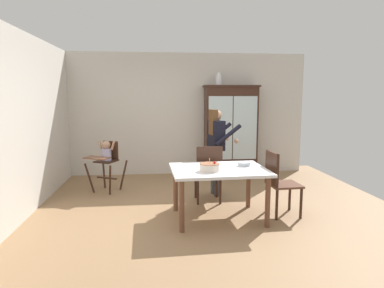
{
  "coord_description": "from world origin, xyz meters",
  "views": [
    {
      "loc": [
        -0.71,
        -5.01,
        1.78
      ],
      "look_at": [
        -0.11,
        0.7,
        0.95
      ],
      "focal_mm": 31.81,
      "sensor_mm": 36.0,
      "label": 1
    }
  ],
  "objects_px": {
    "birthday_cake": "(210,167)",
    "dining_chair_right_end": "(278,179)",
    "adult_person": "(216,141)",
    "serving_bowl": "(244,164)",
    "dining_chair_far_side": "(209,170)",
    "ceramic_vase": "(219,80)",
    "high_chair_with_toddler": "(106,157)",
    "dining_table": "(219,175)",
    "china_cabinet": "(231,130)"
  },
  "relations": [
    {
      "from": "birthday_cake",
      "to": "dining_chair_right_end",
      "type": "height_order",
      "value": "dining_chair_right_end"
    },
    {
      "from": "adult_person",
      "to": "serving_bowl",
      "type": "height_order",
      "value": "adult_person"
    },
    {
      "from": "dining_chair_far_side",
      "to": "dining_chair_right_end",
      "type": "distance_m",
      "value": 1.16
    },
    {
      "from": "birthday_cake",
      "to": "dining_chair_right_end",
      "type": "distance_m",
      "value": 1.09
    },
    {
      "from": "ceramic_vase",
      "to": "serving_bowl",
      "type": "height_order",
      "value": "ceramic_vase"
    },
    {
      "from": "dining_chair_right_end",
      "to": "serving_bowl",
      "type": "bearing_deg",
      "value": 75.53
    },
    {
      "from": "high_chair_with_toddler",
      "to": "dining_chair_far_side",
      "type": "distance_m",
      "value": 1.98
    },
    {
      "from": "dining_table",
      "to": "birthday_cake",
      "type": "relative_size",
      "value": 4.94
    },
    {
      "from": "china_cabinet",
      "to": "adult_person",
      "type": "distance_m",
      "value": 1.64
    },
    {
      "from": "dining_table",
      "to": "serving_bowl",
      "type": "distance_m",
      "value": 0.44
    },
    {
      "from": "dining_table",
      "to": "serving_bowl",
      "type": "relative_size",
      "value": 7.68
    },
    {
      "from": "china_cabinet",
      "to": "high_chair_with_toddler",
      "type": "distance_m",
      "value": 2.81
    },
    {
      "from": "birthday_cake",
      "to": "dining_chair_right_end",
      "type": "relative_size",
      "value": 0.29
    },
    {
      "from": "high_chair_with_toddler",
      "to": "adult_person",
      "type": "bearing_deg",
      "value": 14.26
    },
    {
      "from": "dining_table",
      "to": "dining_chair_right_end",
      "type": "distance_m",
      "value": 0.89
    },
    {
      "from": "china_cabinet",
      "to": "birthday_cake",
      "type": "relative_size",
      "value": 7.11
    },
    {
      "from": "high_chair_with_toddler",
      "to": "dining_table",
      "type": "bearing_deg",
      "value": -14.89
    },
    {
      "from": "high_chair_with_toddler",
      "to": "birthday_cake",
      "type": "xyz_separation_m",
      "value": [
        1.65,
        -1.76,
        0.14
      ]
    },
    {
      "from": "serving_bowl",
      "to": "dining_chair_right_end",
      "type": "xyz_separation_m",
      "value": [
        0.49,
        -0.1,
        -0.21
      ]
    },
    {
      "from": "birthday_cake",
      "to": "dining_chair_far_side",
      "type": "relative_size",
      "value": 0.29
    },
    {
      "from": "dining_chair_far_side",
      "to": "adult_person",
      "type": "bearing_deg",
      "value": -114.3
    },
    {
      "from": "dining_table",
      "to": "serving_bowl",
      "type": "bearing_deg",
      "value": 18.09
    },
    {
      "from": "adult_person",
      "to": "china_cabinet",
      "type": "bearing_deg",
      "value": -33.7
    },
    {
      "from": "adult_person",
      "to": "dining_table",
      "type": "bearing_deg",
      "value": 159.1
    },
    {
      "from": "high_chair_with_toddler",
      "to": "dining_chair_far_side",
      "type": "xyz_separation_m",
      "value": [
        1.77,
        -0.88,
        -0.1
      ]
    },
    {
      "from": "dining_chair_far_side",
      "to": "dining_chair_right_end",
      "type": "relative_size",
      "value": 1.0
    },
    {
      "from": "ceramic_vase",
      "to": "dining_chair_far_side",
      "type": "xyz_separation_m",
      "value": [
        -0.51,
        -1.97,
        -1.55
      ]
    },
    {
      "from": "dining_table",
      "to": "dining_chair_far_side",
      "type": "relative_size",
      "value": 1.44
    },
    {
      "from": "ceramic_vase",
      "to": "high_chair_with_toddler",
      "type": "xyz_separation_m",
      "value": [
        -2.28,
        -1.09,
        -1.46
      ]
    },
    {
      "from": "high_chair_with_toddler",
      "to": "adult_person",
      "type": "height_order",
      "value": "adult_person"
    },
    {
      "from": "ceramic_vase",
      "to": "high_chair_with_toddler",
      "type": "height_order",
      "value": "ceramic_vase"
    },
    {
      "from": "dining_table",
      "to": "ceramic_vase",
      "type": "bearing_deg",
      "value": 79.89
    },
    {
      "from": "ceramic_vase",
      "to": "high_chair_with_toddler",
      "type": "relative_size",
      "value": 0.28
    },
    {
      "from": "ceramic_vase",
      "to": "dining_table",
      "type": "height_order",
      "value": "ceramic_vase"
    },
    {
      "from": "dining_chair_far_side",
      "to": "dining_chair_right_end",
      "type": "bearing_deg",
      "value": 143.68
    },
    {
      "from": "adult_person",
      "to": "ceramic_vase",
      "type": "bearing_deg",
      "value": -23.97
    },
    {
      "from": "china_cabinet",
      "to": "dining_chair_far_side",
      "type": "relative_size",
      "value": 2.07
    },
    {
      "from": "dining_table",
      "to": "birthday_cake",
      "type": "distance_m",
      "value": 0.27
    },
    {
      "from": "china_cabinet",
      "to": "birthday_cake",
      "type": "bearing_deg",
      "value": -107.91
    },
    {
      "from": "china_cabinet",
      "to": "serving_bowl",
      "type": "bearing_deg",
      "value": -98.07
    },
    {
      "from": "ceramic_vase",
      "to": "high_chair_with_toddler",
      "type": "bearing_deg",
      "value": -154.54
    },
    {
      "from": "adult_person",
      "to": "dining_chair_far_side",
      "type": "relative_size",
      "value": 1.59
    },
    {
      "from": "ceramic_vase",
      "to": "serving_bowl",
      "type": "relative_size",
      "value": 1.5
    },
    {
      "from": "ceramic_vase",
      "to": "dining_chair_right_end",
      "type": "height_order",
      "value": "ceramic_vase"
    },
    {
      "from": "serving_bowl",
      "to": "dining_chair_far_side",
      "type": "xyz_separation_m",
      "value": [
        -0.43,
        0.6,
        -0.21
      ]
    },
    {
      "from": "adult_person",
      "to": "birthday_cake",
      "type": "height_order",
      "value": "adult_person"
    },
    {
      "from": "serving_bowl",
      "to": "dining_chair_right_end",
      "type": "height_order",
      "value": "dining_chair_right_end"
    },
    {
      "from": "adult_person",
      "to": "dining_chair_right_end",
      "type": "distance_m",
      "value": 1.41
    },
    {
      "from": "dining_table",
      "to": "dining_chair_far_side",
      "type": "bearing_deg",
      "value": 92.59
    },
    {
      "from": "ceramic_vase",
      "to": "dining_table",
      "type": "distance_m",
      "value": 3.1
    }
  ]
}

